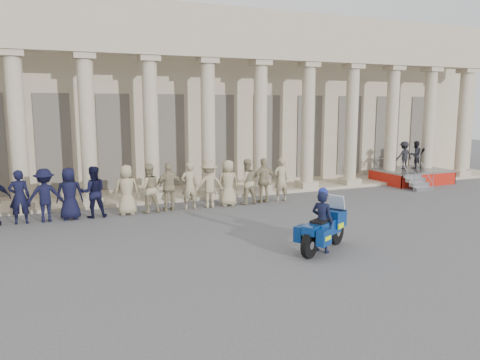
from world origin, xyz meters
The scene contains 6 objects.
ground centered at (0.00, 0.00, 0.00)m, with size 90.00×90.00×0.00m, color #4C4C4F.
building centered at (0.00, 14.74, 4.52)m, with size 40.00×12.50×9.00m.
officer_rank centered at (-5.65, 6.04, 0.98)m, with size 19.70×0.74×1.96m.
reviewing_stand centered at (13.00, 7.74, 1.16)m, with size 3.72×3.70×2.28m.
motorcycle centered at (1.79, -0.88, 0.67)m, with size 2.17×1.58×1.55m.
rider centered at (1.68, -0.95, 0.94)m, with size 0.70×0.79×1.90m.
Camera 1 is at (-5.59, -12.12, 4.18)m, focal length 35.00 mm.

